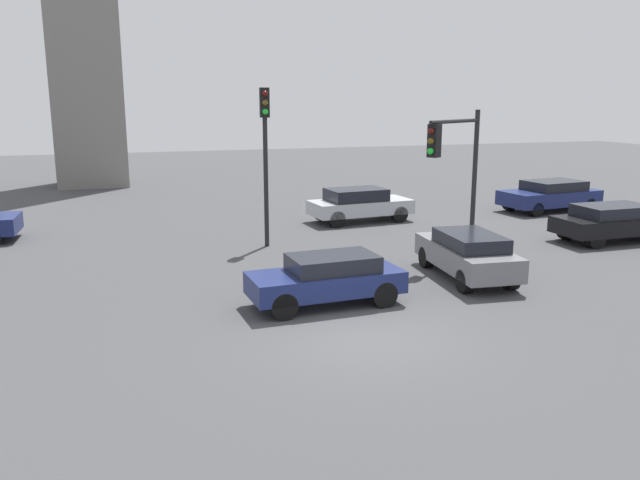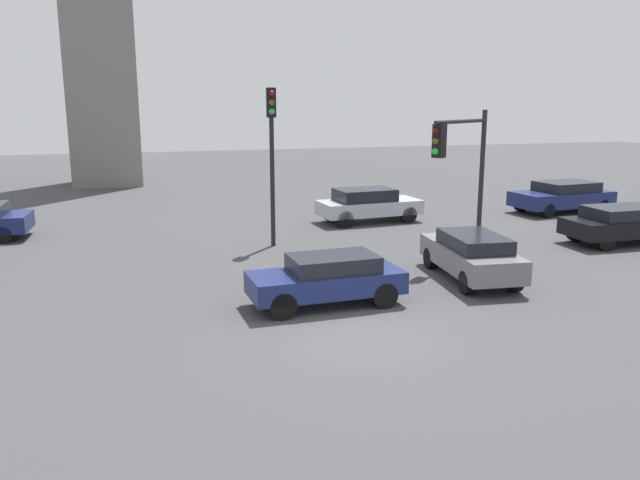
% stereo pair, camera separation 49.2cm
% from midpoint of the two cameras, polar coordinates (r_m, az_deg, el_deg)
% --- Properties ---
extents(ground_plane, '(104.91, 104.91, 0.00)m').
position_cam_midpoint_polar(ground_plane, '(14.47, 4.60, -8.56)').
color(ground_plane, '#424244').
extents(traffic_light_0, '(0.36, 0.48, 5.53)m').
position_cam_midpoint_polar(traffic_light_0, '(22.54, -3.67, 9.03)').
color(traffic_light_0, black).
rests_on(traffic_light_0, ground_plane).
extents(traffic_light_2, '(2.65, 1.67, 4.81)m').
position_cam_midpoint_polar(traffic_light_2, '(21.08, 13.04, 7.20)').
color(traffic_light_2, black).
rests_on(traffic_light_2, ground_plane).
extents(car_0, '(4.44, 2.18, 1.44)m').
position_cam_midpoint_polar(car_0, '(27.41, 4.78, 3.17)').
color(car_0, '#ADB2B7').
rests_on(car_0, ground_plane).
extents(car_1, '(4.68, 1.89, 1.36)m').
position_cam_midpoint_polar(car_1, '(25.93, 26.06, 1.34)').
color(car_1, black).
rests_on(car_1, ground_plane).
extents(car_3, '(3.97, 1.75, 1.31)m').
position_cam_midpoint_polar(car_3, '(16.33, 1.55, -3.43)').
color(car_3, navy).
rests_on(car_3, ground_plane).
extents(car_4, '(4.80, 2.55, 1.42)m').
position_cam_midpoint_polar(car_4, '(31.84, 21.14, 3.66)').
color(car_4, navy).
rests_on(car_4, ground_plane).
extents(car_5, '(2.01, 4.21, 1.38)m').
position_cam_midpoint_polar(car_5, '(19.19, 13.99, -1.27)').
color(car_5, slate).
rests_on(car_5, ground_plane).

